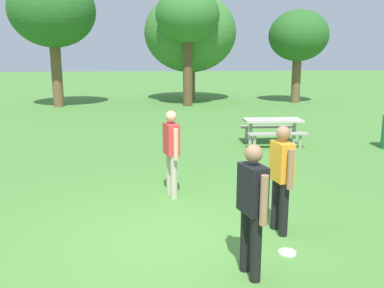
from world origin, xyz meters
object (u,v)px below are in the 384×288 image
at_px(frisbee, 287,252).
at_px(picnic_table_near, 273,126).
at_px(tree_far_right, 190,33).
at_px(person_bystander, 281,172).
at_px(person_thrower, 252,203).
at_px(person_catcher, 171,148).
at_px(tree_broad_center, 188,17).
at_px(tree_slender_mid, 298,37).
at_px(tree_tall_left, 52,11).

bearing_deg(frisbee, picnic_table_near, 74.63).
bearing_deg(picnic_table_near, tree_far_right, 95.62).
xyz_separation_m(person_bystander, frisbee, (-0.10, -0.68, -0.93)).
xyz_separation_m(person_thrower, person_bystander, (0.74, 1.17, 0.00)).
bearing_deg(person_thrower, frisbee, 37.35).
xyz_separation_m(person_catcher, frisbee, (1.42, -2.46, -0.93)).
bearing_deg(person_bystander, tree_broad_center, 89.52).
xyz_separation_m(tree_broad_center, tree_far_right, (0.40, 2.60, -0.67)).
distance_m(person_catcher, picnic_table_near, 5.30).
relative_size(person_thrower, person_bystander, 1.00).
bearing_deg(tree_broad_center, person_catcher, -96.84).
distance_m(picnic_table_near, tree_broad_center, 10.45).
bearing_deg(tree_broad_center, person_bystander, -90.48).
distance_m(person_bystander, tree_far_right, 18.35).
bearing_deg(picnic_table_near, tree_slender_mid, 66.51).
distance_m(frisbee, tree_far_right, 19.18).
height_order(picnic_table_near, tree_slender_mid, tree_slender_mid).
relative_size(picnic_table_near, tree_slender_mid, 0.35).
bearing_deg(picnic_table_near, tree_broad_center, 99.50).
relative_size(person_thrower, frisbee, 6.79).
bearing_deg(tree_slender_mid, frisbee, -110.42).
distance_m(frisbee, tree_broad_center, 16.80).
bearing_deg(person_catcher, person_bystander, -49.70).
height_order(person_bystander, frisbee, person_bystander).
relative_size(person_bystander, tree_slender_mid, 0.33).
bearing_deg(tree_broad_center, person_thrower, -92.99).
relative_size(tree_broad_center, tree_slender_mid, 1.19).
relative_size(person_bystander, tree_tall_left, 0.25).
height_order(person_catcher, frisbee, person_catcher).
bearing_deg(person_bystander, tree_slender_mid, 69.10).
bearing_deg(person_thrower, tree_slender_mid, 68.26).
bearing_deg(person_thrower, person_bystander, 57.58).
bearing_deg(tree_broad_center, frisbee, -90.80).
bearing_deg(tree_far_right, person_thrower, -93.79).
distance_m(person_catcher, person_bystander, 2.35).
bearing_deg(person_thrower, tree_far_right, 86.21).
relative_size(person_bystander, picnic_table_near, 0.93).
bearing_deg(person_catcher, person_thrower, -75.32).
bearing_deg(picnic_table_near, person_bystander, -106.17).
relative_size(picnic_table_near, tree_far_right, 0.29).
bearing_deg(picnic_table_near, person_catcher, -127.86).
xyz_separation_m(frisbee, picnic_table_near, (1.83, 6.64, 0.55)).
height_order(person_thrower, frisbee, person_thrower).
distance_m(person_thrower, tree_far_right, 19.54).
distance_m(picnic_table_near, tree_tall_left, 13.56).
xyz_separation_m(person_catcher, picnic_table_near, (3.25, 4.18, -0.38)).
bearing_deg(tree_far_right, picnic_table_near, -84.38).
height_order(frisbee, tree_slender_mid, tree_slender_mid).
bearing_deg(tree_far_right, person_catcher, -97.16).
relative_size(person_thrower, tree_slender_mid, 0.33).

